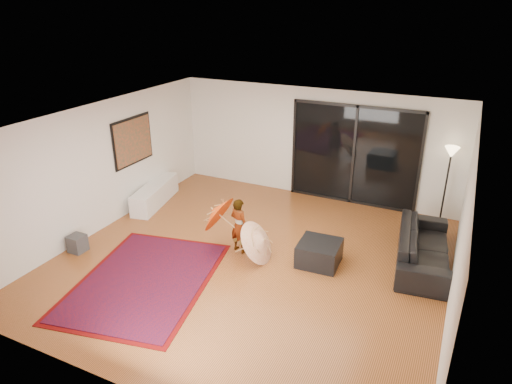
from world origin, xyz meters
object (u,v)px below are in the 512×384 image
Objects in this scene: ottoman at (319,253)px; child at (239,226)px; media_console at (155,194)px; sofa at (424,247)px.

ottoman is 0.68× the size of child.
media_console is 0.77× the size of sofa.
media_console is 6.20m from sofa.
sofa is (6.20, -0.05, 0.09)m from media_console.
media_console is 2.35× the size of ottoman.
media_console is 3.10m from child.
sofa is 3.07× the size of ottoman.
child is at bearing -33.03° from media_console.
child reaches higher than media_console.
child reaches higher than ottoman.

